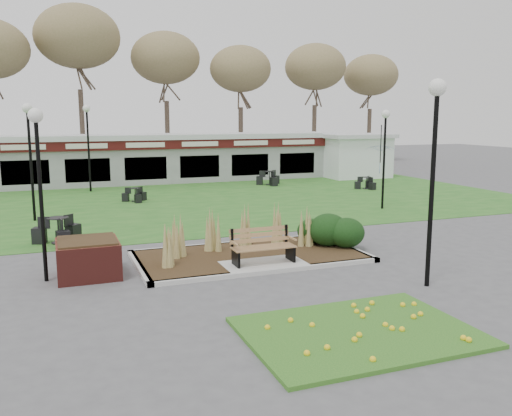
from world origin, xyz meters
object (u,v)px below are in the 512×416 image
object	(u,v)px
brick_planter	(88,258)
bistro_set_c	(270,180)
food_pavilion	(142,158)
lamp_post_far_right	(385,137)
patio_umbrella	(380,159)
lamp_post_mid_left	(29,136)
service_hut	(355,155)
bistro_set_b	(135,197)
lamp_post_near_left	(38,157)
lamp_post_near_right	(435,137)
bistro_set_d	(366,185)
lamp_post_far_left	(88,129)
park_bench	(262,245)
bistro_set_a	(59,235)

from	to	relation	value
brick_planter	bistro_set_c	distance (m)	18.82
food_pavilion	lamp_post_far_right	world-z (taller)	lamp_post_far_right
patio_umbrella	lamp_post_mid_left	bearing A→B (deg)	-165.21
lamp_post_far_right	brick_planter	bearing A→B (deg)	-155.03
food_pavilion	service_hut	bearing A→B (deg)	-8.27
lamp_post_mid_left	bistro_set_b	distance (m)	6.25
brick_planter	lamp_post_near_left	distance (m)	2.75
lamp_post_near_right	bistro_set_d	bearing A→B (deg)	62.45
food_pavilion	service_hut	xyz separation A→B (m)	(13.50, -1.96, -0.03)
lamp_post_near_right	lamp_post_far_right	bearing A→B (deg)	61.64
lamp_post_near_left	lamp_post_near_right	distance (m)	9.21
brick_planter	bistro_set_d	xyz separation A→B (m)	(15.45, 11.66, -0.24)
lamp_post_mid_left	patio_umbrella	bearing A→B (deg)	14.79
lamp_post_near_right	lamp_post_mid_left	xyz separation A→B (m)	(-8.87, 11.97, -0.26)
lamp_post_mid_left	bistro_set_d	xyz separation A→B (m)	(16.87, 3.36, -3.01)
lamp_post_far_left	bistro_set_c	world-z (taller)	lamp_post_far_left
service_hut	bistro_set_c	distance (m)	7.10
lamp_post_near_right	bistro_set_c	size ratio (longest dim) A/B	3.21
park_bench	lamp_post_near_left	size ratio (longest dim) A/B	0.41
bistro_set_c	patio_umbrella	distance (m)	6.62
lamp_post_near_left	bistro_set_b	size ratio (longest dim) A/B	3.48
service_hut	bistro_set_d	world-z (taller)	service_hut
park_bench	lamp_post_far_right	world-z (taller)	lamp_post_far_right
service_hut	lamp_post_far_left	world-z (taller)	lamp_post_far_left
bistro_set_c	bistro_set_d	world-z (taller)	bistro_set_c
brick_planter	food_pavilion	world-z (taller)	food_pavilion
park_bench	patio_umbrella	bearing A→B (deg)	47.22
lamp_post_far_right	bistro_set_c	xyz separation A→B (m)	(-1.46, 9.30, -2.80)
patio_umbrella	lamp_post_near_right	bearing A→B (deg)	-120.35
lamp_post_near_left	bistro_set_d	world-z (taller)	lamp_post_near_left
food_pavilion	lamp_post_mid_left	distance (m)	12.28
lamp_post_near_right	lamp_post_mid_left	size ratio (longest dim) A/B	1.08
lamp_post_far_right	park_bench	bearing A→B (deg)	-141.10
lamp_post_mid_left	park_bench	bearing A→B (deg)	-57.26
bistro_set_d	service_hut	bearing A→B (deg)	65.37
brick_planter	lamp_post_far_right	xyz separation A→B (m)	(12.60, 5.87, 2.61)
lamp_post_near_right	bistro_set_a	world-z (taller)	lamp_post_near_right
lamp_post_near_right	bistro_set_b	xyz separation A→B (m)	(-4.55, 15.34, -3.28)
bistro_set_a	bistro_set_c	world-z (taller)	bistro_set_a
bistro_set_a	lamp_post_near_left	bearing A→B (deg)	-95.30
lamp_post_near_left	lamp_post_far_right	world-z (taller)	lamp_post_far_right
lamp_post_near_right	lamp_post_far_left	distance (m)	20.64
brick_planter	lamp_post_near_right	size ratio (longest dim) A/B	0.31
park_bench	bistro_set_b	distance (m)	12.52
lamp_post_mid_left	bistro_set_b	bearing A→B (deg)	37.99
lamp_post_near_left	lamp_post_far_left	size ratio (longest dim) A/B	0.92
food_pavilion	lamp_post_near_right	distance (m)	22.93
bistro_set_d	lamp_post_far_right	bearing A→B (deg)	-116.19
park_bench	bistro_set_b	world-z (taller)	park_bench
lamp_post_near_left	bistro_set_b	world-z (taller)	lamp_post_near_left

